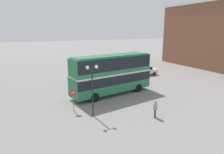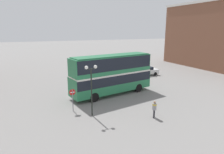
% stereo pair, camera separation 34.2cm
% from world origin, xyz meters
% --- Properties ---
extents(ground_plane, '(240.00, 240.00, 0.00)m').
position_xyz_m(ground_plane, '(0.00, 0.00, 0.00)').
color(ground_plane, gray).
extents(double_decker_bus, '(10.79, 4.25, 4.91)m').
position_xyz_m(double_decker_bus, '(1.35, 0.22, 2.81)').
color(double_decker_bus, '#287A4C').
rests_on(double_decker_bus, ground_plane).
extents(pedestrian_foreground, '(0.56, 0.56, 1.60)m').
position_xyz_m(pedestrian_foreground, '(2.06, -7.57, 0.98)').
color(pedestrian_foreground, '#232328').
rests_on(pedestrian_foreground, ground_plane).
extents(parked_car_kerb_near, '(4.13, 1.93, 1.51)m').
position_xyz_m(parked_car_kerb_near, '(11.29, 7.39, 0.76)').
color(parked_car_kerb_near, silver).
rests_on(parked_car_kerb_near, ground_plane).
extents(street_lamp_twin_globe, '(1.16, 0.32, 4.81)m').
position_xyz_m(street_lamp_twin_globe, '(-2.98, -4.83, 3.49)').
color(street_lamp_twin_globe, black).
rests_on(street_lamp_twin_globe, ground_plane).
extents(no_entry_sign, '(0.60, 0.08, 2.26)m').
position_xyz_m(no_entry_sign, '(-4.36, -3.03, 1.52)').
color(no_entry_sign, gray).
rests_on(no_entry_sign, ground_plane).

